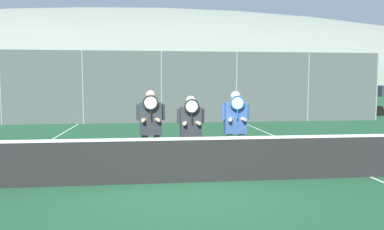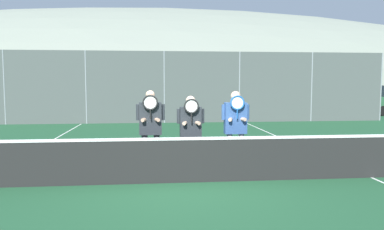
{
  "view_description": "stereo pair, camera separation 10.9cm",
  "coord_description": "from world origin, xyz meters",
  "px_view_note": "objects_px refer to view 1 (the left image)",
  "views": [
    {
      "loc": [
        -0.61,
        -7.21,
        1.97
      ],
      "look_at": [
        0.33,
        0.99,
        1.25
      ],
      "focal_mm": 35.0,
      "sensor_mm": 36.0,
      "label": 1
    },
    {
      "loc": [
        -0.5,
        -7.22,
        1.97
      ],
      "look_at": [
        0.33,
        0.99,
        1.25
      ],
      "focal_mm": 35.0,
      "sensor_mm": 36.0,
      "label": 2
    }
  ],
  "objects_px": {
    "car_left_of_center": "(146,102)",
    "car_far_left": "(52,102)",
    "player_center_right": "(235,124)",
    "car_right_of_center": "(318,101)",
    "car_center": "(233,101)",
    "player_leftmost": "(151,125)",
    "player_center_left": "(191,128)"
  },
  "relations": [
    {
      "from": "player_center_left",
      "to": "car_far_left",
      "type": "bearing_deg",
      "value": 114.51
    },
    {
      "from": "car_far_left",
      "to": "car_left_of_center",
      "type": "relative_size",
      "value": 1.13
    },
    {
      "from": "player_center_right",
      "to": "car_center",
      "type": "xyz_separation_m",
      "value": [
        3.07,
        13.78,
        -0.16
      ]
    },
    {
      "from": "player_center_left",
      "to": "car_right_of_center",
      "type": "xyz_separation_m",
      "value": [
        9.16,
        13.46,
        -0.14
      ]
    },
    {
      "from": "car_right_of_center",
      "to": "player_leftmost",
      "type": "bearing_deg",
      "value": -126.67
    },
    {
      "from": "player_leftmost",
      "to": "car_left_of_center",
      "type": "height_order",
      "value": "player_leftmost"
    },
    {
      "from": "car_left_of_center",
      "to": "car_right_of_center",
      "type": "bearing_deg",
      "value": -0.52
    },
    {
      "from": "player_center_right",
      "to": "car_center",
      "type": "height_order",
      "value": "player_center_right"
    },
    {
      "from": "player_center_left",
      "to": "car_right_of_center",
      "type": "bearing_deg",
      "value": 55.76
    },
    {
      "from": "player_leftmost",
      "to": "player_center_right",
      "type": "xyz_separation_m",
      "value": [
        1.85,
        0.05,
        0.0
      ]
    },
    {
      "from": "player_leftmost",
      "to": "player_center_left",
      "type": "xyz_separation_m",
      "value": [
        0.86,
        -0.01,
        -0.06
      ]
    },
    {
      "from": "car_right_of_center",
      "to": "car_center",
      "type": "bearing_deg",
      "value": 175.6
    },
    {
      "from": "player_leftmost",
      "to": "player_center_right",
      "type": "relative_size",
      "value": 1.01
    },
    {
      "from": "car_far_left",
      "to": "car_right_of_center",
      "type": "bearing_deg",
      "value": -1.15
    },
    {
      "from": "player_center_left",
      "to": "car_right_of_center",
      "type": "height_order",
      "value": "player_center_left"
    },
    {
      "from": "player_center_left",
      "to": "car_far_left",
      "type": "height_order",
      "value": "car_far_left"
    },
    {
      "from": "car_far_left",
      "to": "car_center",
      "type": "xyz_separation_m",
      "value": [
        10.34,
        0.08,
        0.02
      ]
    },
    {
      "from": "player_center_right",
      "to": "car_right_of_center",
      "type": "xyz_separation_m",
      "value": [
        8.16,
        13.39,
        -0.21
      ]
    },
    {
      "from": "player_center_right",
      "to": "car_far_left",
      "type": "relative_size",
      "value": 0.37
    },
    {
      "from": "player_leftmost",
      "to": "car_left_of_center",
      "type": "distance_m",
      "value": 13.54
    },
    {
      "from": "car_center",
      "to": "player_center_right",
      "type": "bearing_deg",
      "value": -102.58
    },
    {
      "from": "car_left_of_center",
      "to": "car_far_left",
      "type": "bearing_deg",
      "value": 177.63
    },
    {
      "from": "player_center_right",
      "to": "car_left_of_center",
      "type": "relative_size",
      "value": 0.42
    },
    {
      "from": "car_center",
      "to": "car_right_of_center",
      "type": "height_order",
      "value": "car_center"
    },
    {
      "from": "car_left_of_center",
      "to": "player_center_right",
      "type": "bearing_deg",
      "value": -81.44
    },
    {
      "from": "car_far_left",
      "to": "player_center_right",
      "type": "bearing_deg",
      "value": -62.05
    },
    {
      "from": "car_right_of_center",
      "to": "player_center_left",
      "type": "bearing_deg",
      "value": -124.24
    },
    {
      "from": "player_leftmost",
      "to": "car_right_of_center",
      "type": "height_order",
      "value": "player_leftmost"
    },
    {
      "from": "car_left_of_center",
      "to": "car_right_of_center",
      "type": "xyz_separation_m",
      "value": [
        10.19,
        -0.09,
        -0.01
      ]
    },
    {
      "from": "player_center_right",
      "to": "car_center",
      "type": "bearing_deg",
      "value": 77.42
    },
    {
      "from": "player_center_left",
      "to": "car_right_of_center",
      "type": "distance_m",
      "value": 16.28
    },
    {
      "from": "car_far_left",
      "to": "car_left_of_center",
      "type": "bearing_deg",
      "value": -2.37
    }
  ]
}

